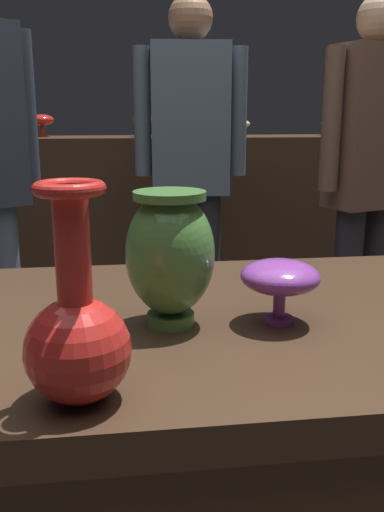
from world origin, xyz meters
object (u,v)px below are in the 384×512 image
Objects in this scene: shelf_vase_far_right at (331,124)px; visitor_center_back at (191,159)px; shelf_vase_right at (240,124)px; shelf_vase_center at (142,120)px; vase_centerpiece at (170,254)px; visitor_near_right at (369,171)px; vase_right_accent at (280,278)px; shelf_vase_left at (42,121)px; vase_left_accent at (77,334)px.

visitor_center_back reaches higher than shelf_vase_far_right.
shelf_vase_center is at bearing -179.29° from shelf_vase_right.
visitor_center_back reaches higher than vase_centerpiece.
shelf_vase_right is at bearing -176.58° from shelf_vase_far_right.
shelf_vase_far_right is 0.52m from shelf_vase_right.
visitor_near_right reaches higher than shelf_vase_center.
vase_right_accent is 2.24m from shelf_vase_center.
shelf_vase_right is 0.70× the size of shelf_vase_center.
shelf_vase_left is 1.69m from visitor_near_right.
vase_right_accent is 0.74× the size of shelf_vase_center.
shelf_vase_left is at bearing 178.88° from shelf_vase_far_right.
shelf_vase_far_right is 1.56m from shelf_vase_left.
shelf_vase_right is 0.73m from visitor_center_back.
vase_right_accent is 1.48m from visitor_near_right.
shelf_vase_center reaches higher than shelf_vase_right.
shelf_vase_center reaches higher than shelf_vase_left.
vase_centerpiece is at bearing -78.83° from shelf_vase_left.
shelf_vase_left is at bearing 176.61° from shelf_vase_right.
visitor_center_back reaches higher than shelf_vase_right.
shelf_vase_left is at bearing -39.71° from visitor_center_back.
shelf_vase_far_right is (0.95, 2.27, 0.18)m from vase_right_accent.
shelf_vase_left is (-0.61, 2.30, 0.20)m from vase_right_accent.
visitor_center_back is (-0.35, -0.63, -0.13)m from shelf_vase_right.
shelf_vase_far_right reaches higher than shelf_vase_right.
vase_centerpiece is 1.69× the size of vase_right_accent.
visitor_center_back is at bearing 78.72° from vase_left_accent.
shelf_vase_right is at bearing -113.55° from visitor_center_back.
shelf_vase_far_right is 0.96× the size of shelf_vase_right.
vase_left_accent is 0.35m from vase_right_accent.
visitor_near_right is (0.73, 1.29, 0.02)m from vase_right_accent.
vase_right_accent is 1.10× the size of shelf_vase_far_right.
visitor_center_back is (-0.65, 0.32, 0.03)m from visitor_near_right.
shelf_vase_right is at bearing 73.78° from vase_left_accent.
shelf_vase_far_right is at bearing -121.51° from visitor_near_right.
vase_centerpiece is 0.83× the size of vase_left_accent.
shelf_vase_left reaches higher than vase_right_accent.
vase_centerpiece is 1.86× the size of shelf_vase_far_right.
visitor_center_back is (0.69, -0.69, -0.15)m from shelf_vase_left.
shelf_vase_center is 0.11× the size of visitor_near_right.
visitor_near_right is at bearing -48.97° from shelf_vase_center.
visitor_center_back is at bearing -142.67° from shelf_vase_far_right.
vase_right_accent is at bearing -100.79° from shelf_vase_right.
vase_right_accent is (0.16, -0.01, -0.04)m from vase_centerpiece.
shelf_vase_far_right is at bearing 67.36° from vase_right_accent.
visitor_center_back is at bearing -45.32° from visitor_near_right.
shelf_vase_far_right is at bearing 2.06° from shelf_vase_center.
shelf_vase_left is at bearing 97.54° from vase_left_accent.
shelf_vase_center is at bearing 85.55° from vase_left_accent.
visitor_center_back is at bearing 81.44° from vase_centerpiece.
vase_centerpiece is 1.55m from visitor_near_right.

